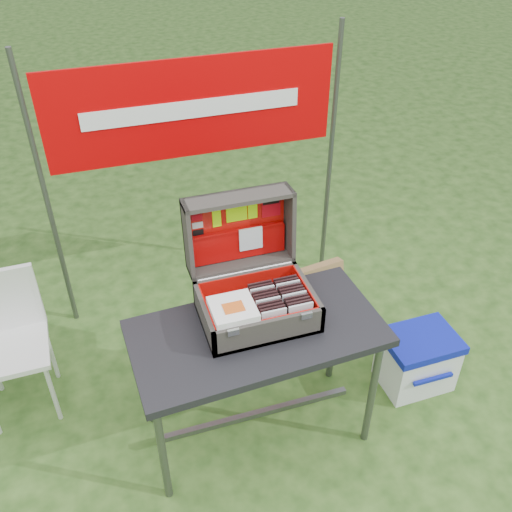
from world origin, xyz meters
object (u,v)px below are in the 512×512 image
object	(u,v)px
table	(257,383)
chair	(12,352)
suitcase	(253,268)
cardboard_box	(313,299)
cooler	(417,360)

from	to	relation	value
table	chair	bearing A→B (deg)	151.51
suitcase	cardboard_box	world-z (taller)	suitcase
suitcase	cardboard_box	size ratio (longest dim) A/B	1.21
table	suitcase	xyz separation A→B (m)	(0.02, 0.13, 0.60)
table	suitcase	distance (m)	0.62
table	suitcase	world-z (taller)	suitcase
chair	cardboard_box	world-z (taller)	chair
cooler	cardboard_box	xyz separation A→B (m)	(-0.37, 0.60, 0.05)
table	cardboard_box	xyz separation A→B (m)	(0.57, 0.63, -0.14)
cardboard_box	table	bearing A→B (deg)	-140.09
chair	table	bearing A→B (deg)	-27.01
table	chair	distance (m)	1.25
suitcase	chair	bearing A→B (deg)	160.70
cooler	cardboard_box	size ratio (longest dim) A/B	0.90
cooler	cardboard_box	world-z (taller)	cardboard_box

